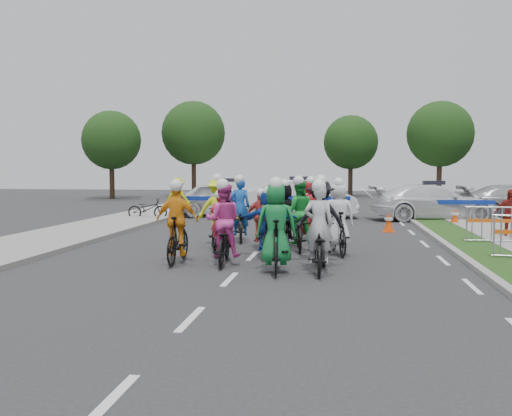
# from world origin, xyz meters

# --- Properties ---
(ground) EXTENTS (90.00, 90.00, 0.00)m
(ground) POSITION_xyz_m (0.00, 0.00, 0.00)
(ground) COLOR #28282B
(ground) RESTS_ON ground
(curb_right) EXTENTS (0.20, 60.00, 0.12)m
(curb_right) POSITION_xyz_m (5.10, 5.00, 0.06)
(curb_right) COLOR gray
(curb_right) RESTS_ON ground
(grass_strip) EXTENTS (1.20, 60.00, 0.11)m
(grass_strip) POSITION_xyz_m (5.80, 5.00, 0.06)
(grass_strip) COLOR #1A3F14
(grass_strip) RESTS_ON ground
(sidewalk_left) EXTENTS (3.00, 60.00, 0.13)m
(sidewalk_left) POSITION_xyz_m (-6.50, 5.00, 0.07)
(sidewalk_left) COLOR gray
(sidewalk_left) RESTS_ON ground
(rider_0) EXTENTS (0.76, 1.96, 1.97)m
(rider_0) POSITION_xyz_m (1.71, 1.04, 0.65)
(rider_0) COLOR black
(rider_0) RESTS_ON ground
(rider_1) EXTENTS (0.90, 1.97, 2.02)m
(rider_1) POSITION_xyz_m (0.83, 0.90, 0.78)
(rider_1) COLOR black
(rider_1) RESTS_ON ground
(rider_2) EXTENTS (0.88, 1.99, 1.97)m
(rider_2) POSITION_xyz_m (-0.48, 1.76, 0.73)
(rider_2) COLOR black
(rider_2) RESTS_ON ground
(rider_3) EXTENTS (0.99, 1.87, 1.95)m
(rider_3) POSITION_xyz_m (-1.56, 1.73, 0.75)
(rider_3) COLOR black
(rider_3) RESTS_ON ground
(rider_4) EXTENTS (1.22, 2.09, 2.05)m
(rider_4) POSITION_xyz_m (1.71, 2.32, 0.79)
(rider_4) COLOR black
(rider_4) RESTS_ON ground
(rider_5) EXTENTS (1.42, 1.70, 1.77)m
(rider_5) POSITION_xyz_m (0.42, 2.87, 0.75)
(rider_5) COLOR black
(rider_5) RESTS_ON ground
(rider_6) EXTENTS (0.57, 1.63, 1.66)m
(rider_6) POSITION_xyz_m (-0.86, 3.23, 0.55)
(rider_6) COLOR black
(rider_6) RESTS_ON ground
(rider_7) EXTENTS (0.92, 1.94, 1.97)m
(rider_7) POSITION_xyz_m (2.12, 3.61, 0.76)
(rider_7) COLOR black
(rider_7) RESTS_ON ground
(rider_8) EXTENTS (0.90, 2.03, 2.01)m
(rider_8) POSITION_xyz_m (1.06, 4.25, 0.74)
(rider_8) COLOR black
(rider_8) RESTS_ON ground
(rider_9) EXTENTS (0.89, 1.63, 1.66)m
(rider_9) POSITION_xyz_m (0.03, 4.42, 0.65)
(rider_9) COLOR black
(rider_9) RESTS_ON ground
(rider_10) EXTENTS (1.17, 2.05, 2.06)m
(rider_10) POSITION_xyz_m (-1.23, 4.66, 0.79)
(rider_10) COLOR black
(rider_10) RESTS_ON ground
(rider_11) EXTENTS (1.53, 1.83, 1.89)m
(rider_11) POSITION_xyz_m (0.58, 5.39, 0.79)
(rider_11) COLOR black
(rider_11) RESTS_ON ground
(rider_12) EXTENTS (1.04, 2.06, 2.01)m
(rider_12) POSITION_xyz_m (-0.83, 5.97, 0.66)
(rider_12) COLOR black
(rider_12) RESTS_ON ground
(rider_13) EXTENTS (0.90, 1.93, 1.96)m
(rider_13) POSITION_xyz_m (1.28, 6.41, 0.76)
(rider_13) COLOR black
(rider_13) RESTS_ON ground
(police_car_0) EXTENTS (4.65, 1.88, 1.58)m
(police_car_0) POSITION_xyz_m (-3.02, 14.49, 0.79)
(police_car_0) COLOR white
(police_car_0) RESTS_ON ground
(police_car_1) EXTENTS (5.23, 2.23, 1.68)m
(police_car_1) POSITION_xyz_m (0.40, 14.40, 0.84)
(police_car_1) COLOR white
(police_car_1) RESTS_ON ground
(police_car_2) EXTENTS (5.47, 2.86, 1.51)m
(police_car_2) POSITION_xyz_m (6.08, 13.87, 0.76)
(police_car_2) COLOR white
(police_car_2) RESTS_ON ground
(spectator_2) EXTENTS (0.99, 0.62, 1.57)m
(spectator_2) POSITION_xyz_m (7.30, 7.30, 0.78)
(spectator_2) COLOR maroon
(spectator_2) RESTS_ON ground
(marshal_hiviz) EXTENTS (1.20, 0.76, 1.77)m
(marshal_hiviz) POSITION_xyz_m (-4.82, 13.07, 0.89)
(marshal_hiviz) COLOR #C9DC0B
(marshal_hiviz) RESTS_ON ground
(barrier_2) EXTENTS (2.01, 0.53, 1.12)m
(barrier_2) POSITION_xyz_m (6.70, 5.94, 0.56)
(barrier_2) COLOR #A5A8AD
(barrier_2) RESTS_ON ground
(cone_0) EXTENTS (0.40, 0.40, 0.70)m
(cone_0) POSITION_xyz_m (3.84, 9.08, 0.34)
(cone_0) COLOR #F24C0C
(cone_0) RESTS_ON ground
(cone_1) EXTENTS (0.40, 0.40, 0.70)m
(cone_1) POSITION_xyz_m (6.54, 11.67, 0.34)
(cone_1) COLOR #F24C0C
(cone_1) RESTS_ON ground
(parked_bike) EXTENTS (1.76, 0.72, 0.90)m
(parked_bike) POSITION_xyz_m (-6.07, 12.69, 0.45)
(parked_bike) COLOR black
(parked_bike) RESTS_ON ground
(tree_0) EXTENTS (4.20, 4.20, 6.30)m
(tree_0) POSITION_xyz_m (-14.00, 28.00, 4.19)
(tree_0) COLOR #382619
(tree_0) RESTS_ON ground
(tree_1) EXTENTS (4.55, 4.55, 6.82)m
(tree_1) POSITION_xyz_m (9.00, 30.00, 4.54)
(tree_1) COLOR #382619
(tree_1) RESTS_ON ground
(tree_3) EXTENTS (4.90, 4.90, 7.35)m
(tree_3) POSITION_xyz_m (-9.00, 32.00, 4.89)
(tree_3) COLOR #382619
(tree_3) RESTS_ON ground
(tree_4) EXTENTS (4.20, 4.20, 6.30)m
(tree_4) POSITION_xyz_m (3.00, 34.00, 4.19)
(tree_4) COLOR #382619
(tree_4) RESTS_ON ground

